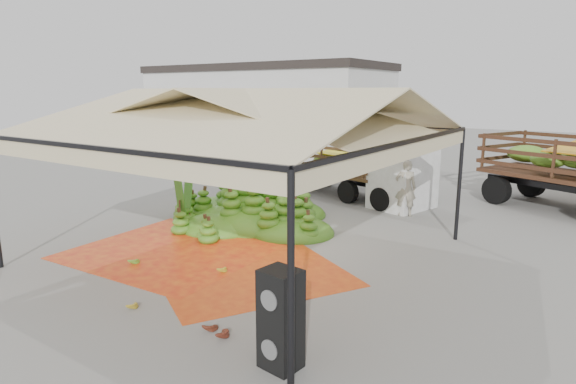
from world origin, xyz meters
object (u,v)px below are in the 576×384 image
Objects in this scene: banana_heap at (254,202)px; speaker_stack at (281,319)px; vendor at (406,188)px; truck_left at (360,165)px.

speaker_stack is (5.19, -5.97, 0.10)m from banana_heap.
truck_left is (-2.36, 1.51, 0.35)m from vendor.
speaker_stack is 0.82× the size of vendor.
truck_left is at bearing 77.00° from banana_heap.
truck_left is (1.13, 4.89, 0.61)m from banana_heap.
vendor reaches higher than speaker_stack.
truck_left reaches higher than speaker_stack.
banana_heap is 7.91m from speaker_stack.
vendor is 2.82m from truck_left.
vendor is (3.49, 3.38, 0.26)m from banana_heap.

